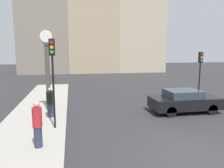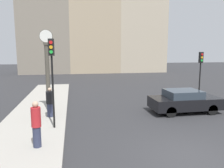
{
  "view_description": "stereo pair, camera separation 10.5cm",
  "coord_description": "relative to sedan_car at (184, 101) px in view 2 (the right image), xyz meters",
  "views": [
    {
      "loc": [
        -4.12,
        -6.75,
        3.75
      ],
      "look_at": [
        -1.35,
        7.86,
        1.5
      ],
      "focal_mm": 35.0,
      "sensor_mm": 36.0,
      "label": 1
    },
    {
      "loc": [
        -4.01,
        -6.77,
        3.75
      ],
      "look_at": [
        -1.35,
        7.86,
        1.5
      ],
      "focal_mm": 35.0,
      "sensor_mm": 36.0,
      "label": 2
    }
  ],
  "objects": [
    {
      "name": "ground_plane",
      "position": [
        -2.74,
        -5.36,
        -0.71
      ],
      "size": [
        120.0,
        120.0,
        0.0
      ],
      "primitive_type": "plane",
      "color": "#2D2D30"
    },
    {
      "name": "sidewalk_corner",
      "position": [
        -8.79,
        2.38,
        -0.63
      ],
      "size": [
        3.26,
        19.47,
        0.16
      ],
      "primitive_type": "cube",
      "color": "#A39E93",
      "rests_on": "ground_plane"
    },
    {
      "name": "sedan_car",
      "position": [
        0.0,
        0.0,
        0.0
      ],
      "size": [
        4.23,
        1.89,
        1.39
      ],
      "color": "black",
      "rests_on": "ground_plane"
    },
    {
      "name": "pedestrian_red_top",
      "position": [
        -8.13,
        -3.91,
        0.33
      ],
      "size": [
        0.36,
        0.36,
        1.77
      ],
      "color": "#2D334C",
      "rests_on": "sidewalk_corner"
    },
    {
      "name": "traffic_light_far",
      "position": [
        2.2,
        1.96,
        1.94
      ],
      "size": [
        0.26,
        0.24,
        3.69
      ],
      "color": "black",
      "rests_on": "ground_plane"
    },
    {
      "name": "building_row",
      "position": [
        -3.03,
        26.67,
        8.06
      ],
      "size": [
        24.98,
        5.0,
        19.03
      ],
      "color": "gray",
      "rests_on": "ground_plane"
    },
    {
      "name": "pedestrian_black_jacket",
      "position": [
        -8.0,
        0.01,
        0.24
      ],
      "size": [
        0.43,
        0.43,
        1.63
      ],
      "color": "#2D334C",
      "rests_on": "sidewalk_corner"
    },
    {
      "name": "street_clock",
      "position": [
        -8.23,
        1.42,
        1.94
      ],
      "size": [
        0.78,
        0.33,
        4.85
      ],
      "color": "#4C473D",
      "rests_on": "sidewalk_corner"
    },
    {
      "name": "traffic_light_near",
      "position": [
        -7.66,
        -1.85,
        2.4
      ],
      "size": [
        0.26,
        0.24,
        4.15
      ],
      "color": "black",
      "rests_on": "sidewalk_corner"
    }
  ]
}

